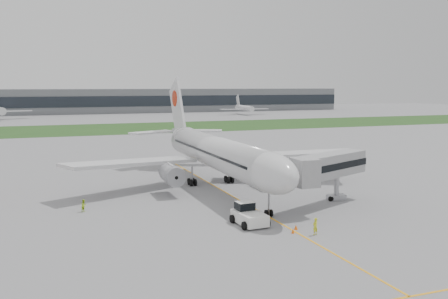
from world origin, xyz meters
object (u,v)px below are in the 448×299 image
object	(u,v)px
jet_bridge	(325,167)
pushback_tug	(248,215)
ground_crew_near	(315,226)
airliner	(215,151)

from	to	relation	value
jet_bridge	pushback_tug	bearing A→B (deg)	176.12
pushback_tug	ground_crew_near	size ratio (longest dim) A/B	2.65
airliner	pushback_tug	bearing A→B (deg)	-99.44
airliner	jet_bridge	size ratio (longest dim) A/B	3.69
airliner	pushback_tug	xyz separation A→B (m)	(-3.66, -22.02, -4.53)
jet_bridge	ground_crew_near	size ratio (longest dim) A/B	7.77
airliner	ground_crew_near	distance (m)	28.79
pushback_tug	jet_bridge	xyz separation A→B (m)	(13.21, 4.90, 4.12)
pushback_tug	ground_crew_near	world-z (taller)	pushback_tug
airliner	jet_bridge	xyz separation A→B (m)	(9.55, -17.12, -0.41)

